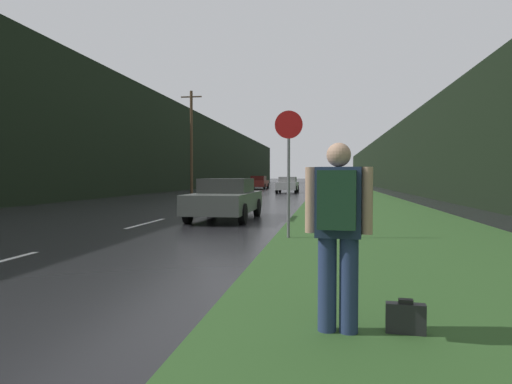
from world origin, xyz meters
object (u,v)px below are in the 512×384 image
(hitchhiker_with_backpack, at_px, (338,225))
(car_oncoming, at_px, (259,182))
(suitcase, at_px, (406,319))
(car_passing_far, at_px, (288,185))
(car_passing_near, at_px, (226,199))
(stop_sign, at_px, (289,161))

(hitchhiker_with_backpack, bearing_deg, car_oncoming, 104.74)
(hitchhiker_with_backpack, bearing_deg, suitcase, 13.32)
(car_passing_far, bearing_deg, car_oncoming, -69.78)
(car_passing_near, bearing_deg, car_oncoming, -83.29)
(stop_sign, bearing_deg, car_passing_near, 119.37)
(hitchhiker_with_backpack, xyz_separation_m, car_oncoming, (-7.87, 47.92, -0.26))
(hitchhiker_with_backpack, bearing_deg, car_passing_far, 100.99)
(hitchhiker_with_backpack, distance_m, car_passing_far, 36.30)
(suitcase, bearing_deg, car_passing_far, 101.99)
(car_passing_far, distance_m, car_oncoming, 12.57)
(stop_sign, distance_m, car_oncoming, 41.99)
(suitcase, bearing_deg, car_passing_near, 116.23)
(suitcase, relative_size, car_passing_near, 0.08)
(hitchhiker_with_backpack, height_order, suitcase, hitchhiker_with_backpack)
(car_passing_far, height_order, car_oncoming, car_oncoming)
(hitchhiker_with_backpack, xyz_separation_m, car_passing_near, (-3.53, 11.01, -0.31))
(car_oncoming, bearing_deg, suitcase, -79.93)
(suitcase, relative_size, car_oncoming, 0.08)
(hitchhiker_with_backpack, xyz_separation_m, car_passing_far, (-3.53, 36.13, -0.29))
(car_passing_far, bearing_deg, suitcase, 96.58)
(stop_sign, distance_m, suitcase, 6.84)
(hitchhiker_with_backpack, height_order, car_passing_near, hitchhiker_with_backpack)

